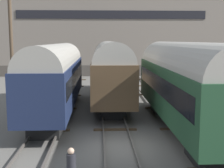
# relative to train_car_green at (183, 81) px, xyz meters

# --- Properties ---
(ground_plane) EXTENTS (200.00, 200.00, 0.00)m
(ground_plane) POSITION_rel_train_car_green_xyz_m (-4.03, -2.84, -3.00)
(ground_plane) COLOR #56544F
(track_left) EXTENTS (2.60, 60.00, 0.26)m
(track_left) POSITION_rel_train_car_green_xyz_m (-8.05, -2.84, -2.86)
(track_left) COLOR #4C4742
(track_left) RESTS_ON ground
(track_middle) EXTENTS (2.60, 60.00, 0.26)m
(track_middle) POSITION_rel_train_car_green_xyz_m (-4.03, -2.84, -2.86)
(track_middle) COLOR #4C4742
(track_middle) RESTS_ON ground
(track_right) EXTENTS (2.60, 60.00, 0.26)m
(track_right) POSITION_rel_train_car_green_xyz_m (0.00, -2.84, -2.86)
(track_right) COLOR #4C4742
(track_right) RESTS_ON ground
(train_car_green) EXTENTS (2.98, 15.18, 5.28)m
(train_car_green) POSITION_rel_train_car_green_xyz_m (0.00, 0.00, 0.00)
(train_car_green) COLOR black
(train_car_green) RESTS_ON ground
(train_car_navy) EXTENTS (2.84, 15.12, 5.13)m
(train_car_navy) POSITION_rel_train_car_green_xyz_m (-8.05, 4.47, -0.07)
(train_car_navy) COLOR black
(train_car_navy) RESTS_ON ground
(train_car_brown) EXTENTS (3.02, 17.10, 5.28)m
(train_car_brown) POSITION_rel_train_car_green_xyz_m (-4.03, 9.26, 0.00)
(train_car_brown) COLOR black
(train_car_brown) RESTS_ON ground
(person_worker) EXTENTS (0.32, 0.32, 1.78)m
(person_worker) POSITION_rel_train_car_green_xyz_m (-5.95, -7.84, -1.92)
(person_worker) COLOR #282833
(person_worker) RESTS_ON ground
(utility_pole) EXTENTS (1.80, 0.24, 9.40)m
(utility_pole) POSITION_rel_train_car_green_xyz_m (-10.80, 3.14, 1.87)
(utility_pole) COLOR #473828
(utility_pole) RESTS_ON ground
(warehouse_building) EXTENTS (39.75, 12.56, 16.53)m
(warehouse_building) POSITION_rel_train_car_green_xyz_m (-3.03, 34.84, 5.27)
(warehouse_building) COLOR #46403A
(warehouse_building) RESTS_ON ground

